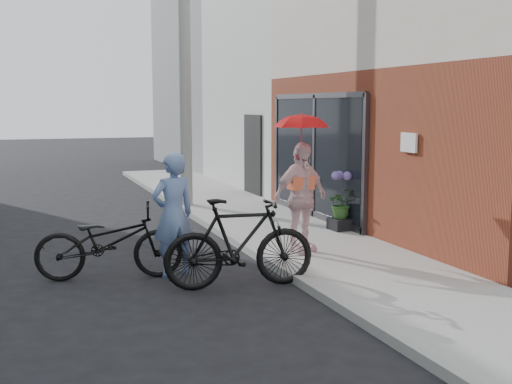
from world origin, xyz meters
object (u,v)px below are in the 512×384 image
utility_pole (185,55)px  planter (341,224)px  bike_right (239,243)px  bike_left (109,242)px  officer (173,215)px  kimono_woman (301,197)px

utility_pole → planter: size_ratio=17.66×
utility_pole → planter: utility_pole is taller
bike_right → planter: bike_right is taller
utility_pole → bike_left: 6.67m
utility_pole → planter: bearing=-64.3°
bike_left → planter: size_ratio=5.06×
officer → planter: size_ratio=4.40×
bike_left → bike_right: (1.54, -1.04, 0.07)m
bike_left → kimono_woman: bearing=-76.6°
utility_pole → kimono_woman: (0.47, -5.29, -2.53)m
utility_pole → bike_right: utility_pole is taller
bike_right → kimono_woman: size_ratio=1.17×
bike_right → kimono_woman: (1.41, 1.19, 0.38)m
officer → planter: bearing=-168.2°
bike_right → planter: size_ratio=5.03×
officer → bike_right: size_ratio=0.87×
utility_pole → officer: bearing=-106.2°
bike_left → planter: (4.39, 1.48, -0.30)m
utility_pole → bike_left: utility_pole is taller
officer → bike_right: bearing=113.4°
utility_pole → bike_left: size_ratio=3.49×
officer → planter: (3.51, 1.61, -0.65)m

